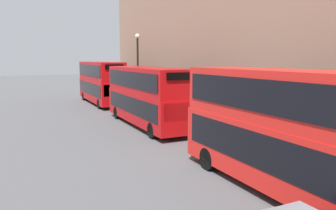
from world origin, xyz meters
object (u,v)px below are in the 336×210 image
(bus_third_in_queue, at_px, (101,81))
(pedestrian, at_px, (123,94))
(bus_second_in_queue, at_px, (146,94))
(bus_leading, at_px, (293,128))

(bus_third_in_queue, distance_m, pedestrian, 3.63)
(bus_third_in_queue, bearing_deg, bus_second_in_queue, -90.00)
(bus_second_in_queue, relative_size, bus_third_in_queue, 1.00)
(bus_second_in_queue, relative_size, pedestrian, 6.05)
(bus_leading, bearing_deg, bus_third_in_queue, 90.00)
(bus_leading, relative_size, bus_second_in_queue, 0.99)
(bus_leading, xyz_separation_m, bus_second_in_queue, (-0.00, 13.74, -0.13))
(bus_leading, height_order, bus_second_in_queue, bus_leading)
(bus_leading, bearing_deg, pedestrian, 84.14)
(bus_second_in_queue, distance_m, bus_third_in_queue, 13.27)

